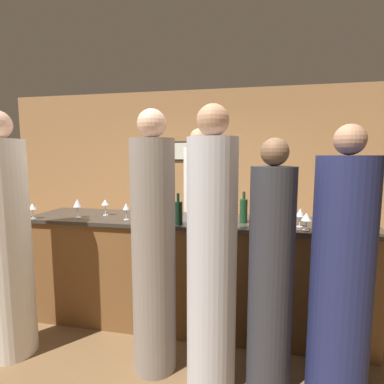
{
  "coord_description": "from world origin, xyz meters",
  "views": [
    {
      "loc": [
        0.56,
        -2.76,
        1.67
      ],
      "look_at": [
        -0.03,
        0.1,
        1.31
      ],
      "focal_mm": 28.0,
      "sensor_mm": 36.0,
      "label": 1
    }
  ],
  "objects_px": {
    "guest_2": "(154,252)",
    "guest_3": "(341,277)",
    "wine_bottle_0": "(178,212)",
    "bartender": "(199,218)",
    "wine_bottle_1": "(244,210)",
    "guest_4": "(212,259)",
    "guest_1": "(6,245)",
    "guest_0": "(271,275)"
  },
  "relations": [
    {
      "from": "guest_0",
      "to": "guest_1",
      "type": "distance_m",
      "value": 2.12
    },
    {
      "from": "bartender",
      "to": "guest_2",
      "type": "relative_size",
      "value": 0.99
    },
    {
      "from": "guest_2",
      "to": "wine_bottle_0",
      "type": "distance_m",
      "value": 0.49
    },
    {
      "from": "guest_3",
      "to": "wine_bottle_1",
      "type": "height_order",
      "value": "guest_3"
    },
    {
      "from": "guest_0",
      "to": "guest_3",
      "type": "distance_m",
      "value": 0.46
    },
    {
      "from": "guest_0",
      "to": "wine_bottle_1",
      "type": "relative_size",
      "value": 6.3
    },
    {
      "from": "guest_4",
      "to": "wine_bottle_0",
      "type": "relative_size",
      "value": 7.21
    },
    {
      "from": "guest_2",
      "to": "guest_4",
      "type": "height_order",
      "value": "guest_4"
    },
    {
      "from": "guest_3",
      "to": "wine_bottle_1",
      "type": "distance_m",
      "value": 0.98
    },
    {
      "from": "bartender",
      "to": "guest_3",
      "type": "distance_m",
      "value": 1.86
    },
    {
      "from": "wine_bottle_1",
      "to": "bartender",
      "type": "bearing_deg",
      "value": 125.77
    },
    {
      "from": "guest_2",
      "to": "wine_bottle_1",
      "type": "distance_m",
      "value": 0.92
    },
    {
      "from": "wine_bottle_0",
      "to": "guest_2",
      "type": "bearing_deg",
      "value": -101.33
    },
    {
      "from": "guest_2",
      "to": "wine_bottle_1",
      "type": "bearing_deg",
      "value": 43.16
    },
    {
      "from": "guest_4",
      "to": "bartender",
      "type": "bearing_deg",
      "value": 103.66
    },
    {
      "from": "guest_1",
      "to": "guest_3",
      "type": "bearing_deg",
      "value": 0.89
    },
    {
      "from": "guest_4",
      "to": "wine_bottle_0",
      "type": "distance_m",
      "value": 0.67
    },
    {
      "from": "guest_0",
      "to": "guest_4",
      "type": "bearing_deg",
      "value": -171.78
    },
    {
      "from": "guest_0",
      "to": "guest_3",
      "type": "relative_size",
      "value": 0.96
    },
    {
      "from": "guest_1",
      "to": "guest_4",
      "type": "height_order",
      "value": "guest_1"
    },
    {
      "from": "wine_bottle_1",
      "to": "guest_4",
      "type": "bearing_deg",
      "value": -105.88
    },
    {
      "from": "guest_0",
      "to": "guest_4",
      "type": "relative_size",
      "value": 0.89
    },
    {
      "from": "guest_2",
      "to": "wine_bottle_0",
      "type": "bearing_deg",
      "value": 78.67
    },
    {
      "from": "guest_0",
      "to": "bartender",
      "type": "bearing_deg",
      "value": 118.76
    },
    {
      "from": "guest_4",
      "to": "wine_bottle_1",
      "type": "relative_size",
      "value": 7.08
    },
    {
      "from": "guest_3",
      "to": "guest_2",
      "type": "bearing_deg",
      "value": 178.66
    },
    {
      "from": "bartender",
      "to": "guest_4",
      "type": "bearing_deg",
      "value": 103.66
    },
    {
      "from": "guest_4",
      "to": "wine_bottle_0",
      "type": "xyz_separation_m",
      "value": [
        -0.37,
        0.5,
        0.23
      ]
    },
    {
      "from": "guest_1",
      "to": "wine_bottle_1",
      "type": "distance_m",
      "value": 2.03
    },
    {
      "from": "guest_3",
      "to": "wine_bottle_0",
      "type": "height_order",
      "value": "guest_3"
    },
    {
      "from": "bartender",
      "to": "guest_3",
      "type": "relative_size",
      "value": 1.06
    },
    {
      "from": "guest_2",
      "to": "guest_3",
      "type": "xyz_separation_m",
      "value": [
        1.32,
        -0.03,
        -0.08
      ]
    },
    {
      "from": "guest_3",
      "to": "wine_bottle_1",
      "type": "bearing_deg",
      "value": 136.2
    },
    {
      "from": "bartender",
      "to": "guest_2",
      "type": "bearing_deg",
      "value": 85.65
    },
    {
      "from": "bartender",
      "to": "guest_4",
      "type": "height_order",
      "value": "guest_4"
    },
    {
      "from": "bartender",
      "to": "guest_1",
      "type": "height_order",
      "value": "guest_1"
    },
    {
      "from": "guest_3",
      "to": "guest_4",
      "type": "height_order",
      "value": "guest_4"
    },
    {
      "from": "bartender",
      "to": "wine_bottle_1",
      "type": "relative_size",
      "value": 6.98
    },
    {
      "from": "guest_4",
      "to": "guest_1",
      "type": "bearing_deg",
      "value": 179.81
    },
    {
      "from": "guest_0",
      "to": "guest_1",
      "type": "bearing_deg",
      "value": -178.55
    },
    {
      "from": "guest_2",
      "to": "guest_0",
      "type": "bearing_deg",
      "value": -1.14
    },
    {
      "from": "guest_2",
      "to": "wine_bottle_0",
      "type": "relative_size",
      "value": 7.18
    }
  ]
}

